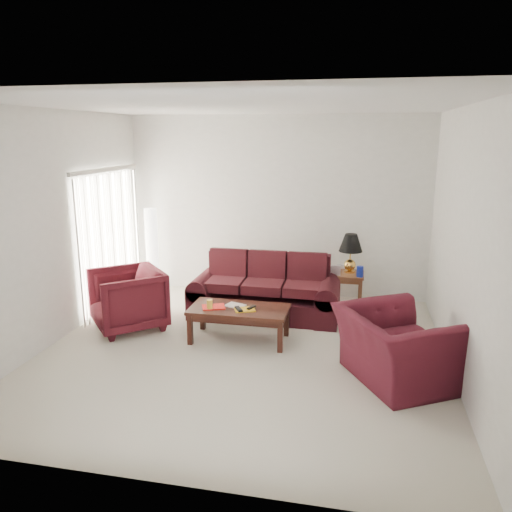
{
  "coord_description": "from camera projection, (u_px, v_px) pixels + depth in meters",
  "views": [
    {
      "loc": [
        1.36,
        -5.67,
        2.68
      ],
      "look_at": [
        0.0,
        0.85,
        1.05
      ],
      "focal_mm": 35.0,
      "sensor_mm": 36.0,
      "label": 1
    }
  ],
  "objects": [
    {
      "name": "table_lamp",
      "position": [
        350.0,
        253.0,
        7.8
      ],
      "size": [
        0.43,
        0.43,
        0.62
      ],
      "primitive_type": null,
      "rotation": [
        0.0,
        0.0,
        0.17
      ],
      "color": "gold",
      "rests_on": "end_table"
    },
    {
      "name": "magazine_red",
      "position": [
        214.0,
        307.0,
        6.58
      ],
      "size": [
        0.36,
        0.31,
        0.02
      ],
      "primitive_type": "cube",
      "rotation": [
        0.0,
        0.0,
        0.37
      ],
      "color": "red",
      "rests_on": "coffee_table"
    },
    {
      "name": "remote_a",
      "position": [
        239.0,
        309.0,
        6.44
      ],
      "size": [
        0.14,
        0.19,
        0.02
      ],
      "primitive_type": "cube",
      "rotation": [
        0.0,
        0.0,
        0.54
      ],
      "color": "black",
      "rests_on": "coffee_table"
    },
    {
      "name": "yellow_glass",
      "position": [
        210.0,
        305.0,
        6.49
      ],
      "size": [
        0.09,
        0.09,
        0.13
      ],
      "primitive_type": "cylinder",
      "rotation": [
        0.0,
        0.0,
        0.21
      ],
      "color": "yellow",
      "rests_on": "coffee_table"
    },
    {
      "name": "magazine_white",
      "position": [
        235.0,
        305.0,
        6.64
      ],
      "size": [
        0.3,
        0.26,
        0.01
      ],
      "primitive_type": "cube",
      "rotation": [
        0.0,
        0.0,
        -0.35
      ],
      "color": "silver",
      "rests_on": "coffee_table"
    },
    {
      "name": "floor_lamp",
      "position": [
        152.0,
        251.0,
        8.5
      ],
      "size": [
        0.26,
        0.26,
        1.49
      ],
      "primitive_type": null,
      "rotation": [
        0.0,
        0.0,
        0.09
      ],
      "color": "white",
      "rests_on": "ground"
    },
    {
      "name": "picture_frame",
      "position": [
        341.0,
        265.0,
        7.99
      ],
      "size": [
        0.14,
        0.17,
        0.05
      ],
      "primitive_type": "cube",
      "rotation": [
        1.36,
        0.0,
        0.06
      ],
      "color": "#B4B4B8",
      "rests_on": "end_table"
    },
    {
      "name": "armchair_right",
      "position": [
        397.0,
        347.0,
        5.5
      ],
      "size": [
        1.53,
        1.59,
        0.79
      ],
      "primitive_type": "imported",
      "rotation": [
        0.0,
        0.0,
        2.1
      ],
      "color": "#400E19",
      "rests_on": "ground"
    },
    {
      "name": "throw_pillow",
      "position": [
        234.0,
        261.0,
        8.03
      ],
      "size": [
        0.4,
        0.22,
        0.4
      ],
      "primitive_type": "cube",
      "rotation": [
        -0.21,
        0.0,
        0.1
      ],
      "color": "black",
      "rests_on": "sofa"
    },
    {
      "name": "magazine_orange",
      "position": [
        245.0,
        310.0,
        6.48
      ],
      "size": [
        0.31,
        0.28,
        0.01
      ],
      "primitive_type": "cube",
      "rotation": [
        0.0,
        0.0,
        0.38
      ],
      "color": "gold",
      "rests_on": "coffee_table"
    },
    {
      "name": "end_table",
      "position": [
        347.0,
        290.0,
        7.9
      ],
      "size": [
        0.52,
        0.52,
        0.56
      ],
      "primitive_type": null,
      "rotation": [
        0.0,
        0.0,
        0.01
      ],
      "color": "#512F1C",
      "rests_on": "ground"
    },
    {
      "name": "sofa",
      "position": [
        265.0,
        287.0,
        7.47
      ],
      "size": [
        2.21,
        0.96,
        0.9
      ],
      "primitive_type": null,
      "rotation": [
        0.0,
        0.0,
        0.0
      ],
      "color": "black",
      "rests_on": "ground"
    },
    {
      "name": "blinds",
      "position": [
        110.0,
        240.0,
        7.76
      ],
      "size": [
        0.1,
        2.0,
        2.16
      ],
      "primitive_type": "cube",
      "color": "silver",
      "rests_on": "ground"
    },
    {
      "name": "floor",
      "position": [
        242.0,
        352.0,
        6.3
      ],
      "size": [
        5.0,
        5.0,
        0.0
      ],
      "primitive_type": "plane",
      "color": "beige",
      "rests_on": "ground"
    },
    {
      "name": "clock",
      "position": [
        336.0,
        270.0,
        7.7
      ],
      "size": [
        0.16,
        0.06,
        0.15
      ],
      "primitive_type": "cube",
      "rotation": [
        0.0,
        0.0,
        0.03
      ],
      "color": "silver",
      "rests_on": "end_table"
    },
    {
      "name": "blue_canister",
      "position": [
        360.0,
        272.0,
        7.61
      ],
      "size": [
        0.14,
        0.14,
        0.16
      ],
      "primitive_type": "cylinder",
      "rotation": [
        0.0,
        0.0,
        0.42
      ],
      "color": "#18299D",
      "rests_on": "end_table"
    },
    {
      "name": "armchair_left",
      "position": [
        128.0,
        299.0,
        7.0
      ],
      "size": [
        1.31,
        1.31,
        0.85
      ],
      "primitive_type": "imported",
      "rotation": [
        0.0,
        0.0,
        -0.85
      ],
      "color": "#420F17",
      "rests_on": "ground"
    },
    {
      "name": "coffee_table",
      "position": [
        239.0,
        324.0,
        6.63
      ],
      "size": [
        1.45,
        1.12,
        0.45
      ],
      "primitive_type": null,
      "rotation": [
        0.0,
        0.0,
        0.42
      ],
      "color": "black",
      "rests_on": "ground"
    },
    {
      "name": "remote_b",
      "position": [
        251.0,
        307.0,
        6.51
      ],
      "size": [
        0.1,
        0.17,
        0.02
      ],
      "primitive_type": "cube",
      "rotation": [
        0.0,
        0.0,
        -0.35
      ],
      "color": "black",
      "rests_on": "coffee_table"
    }
  ]
}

